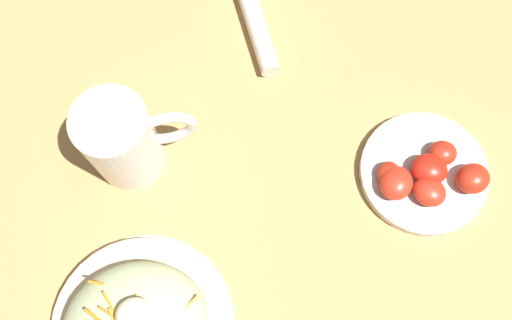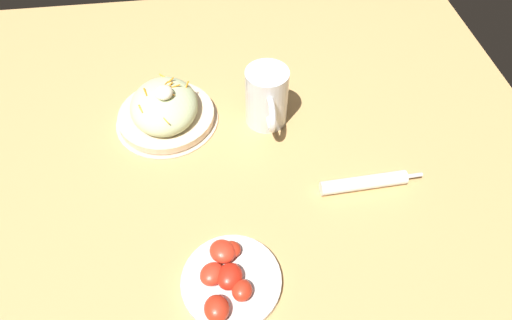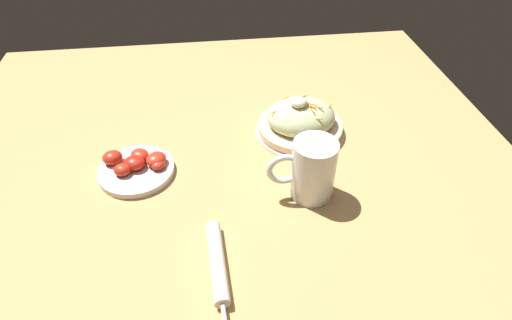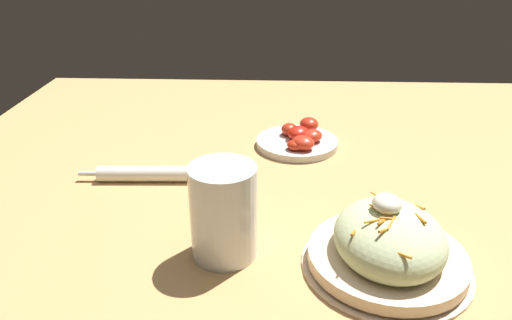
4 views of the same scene
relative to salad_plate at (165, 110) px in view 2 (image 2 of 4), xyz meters
name	(u,v)px [view 2 (image 2 of 4)]	position (x,y,z in m)	size (l,w,h in m)	color
ground_plane	(233,182)	(-0.19, -0.13, -0.04)	(1.43, 1.43, 0.00)	tan
salad_plate	(165,110)	(0.00, 0.00, 0.00)	(0.23, 0.23, 0.11)	beige
beer_mug	(267,99)	(-0.03, -0.23, 0.03)	(0.15, 0.09, 0.14)	white
napkin_roll	(364,183)	(-0.24, -0.40, -0.02)	(0.04, 0.22, 0.03)	white
tomato_plate	(229,279)	(-0.41, -0.11, -0.02)	(0.18, 0.18, 0.05)	silver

